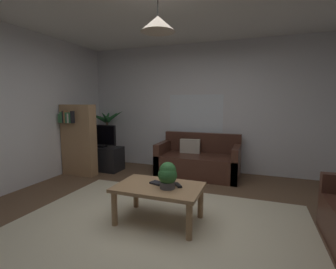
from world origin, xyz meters
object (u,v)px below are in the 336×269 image
(potted_plant_on_table, at_px, (168,175))
(tv_stand, at_px, (101,158))
(potted_palm_corner, at_px, (107,139))
(bookshelf_corner, at_px, (78,139))
(remote_on_table_0, at_px, (178,185))
(coffee_table, at_px, (159,191))
(tv, at_px, (100,136))
(book_on_table_0, at_px, (157,183))
(couch_under_window, at_px, (198,162))
(pendant_lamp, at_px, (158,24))

(potted_plant_on_table, bearing_deg, tv_stand, 140.84)
(potted_palm_corner, xyz_separation_m, bookshelf_corner, (-0.01, -0.98, 0.12))
(remote_on_table_0, xyz_separation_m, potted_palm_corner, (-2.45, 2.17, 0.13))
(coffee_table, distance_m, tv, 2.69)
(potted_plant_on_table, distance_m, tv_stand, 2.83)
(book_on_table_0, height_order, bookshelf_corner, bookshelf_corner)
(couch_under_window, bearing_deg, tv, -171.48)
(coffee_table, relative_size, remote_on_table_0, 6.41)
(couch_under_window, distance_m, book_on_table_0, 1.97)
(potted_plant_on_table, height_order, potted_palm_corner, potted_palm_corner)
(couch_under_window, height_order, bookshelf_corner, bookshelf_corner)
(remote_on_table_0, distance_m, pendant_lamp, 1.85)
(book_on_table_0, relative_size, potted_palm_corner, 0.12)
(couch_under_window, distance_m, tv, 2.13)
(remote_on_table_0, xyz_separation_m, tv_stand, (-2.27, 1.66, -0.21))
(pendant_lamp, bearing_deg, potted_palm_corner, 134.78)
(tv, height_order, bookshelf_corner, bookshelf_corner)
(potted_plant_on_table, bearing_deg, coffee_table, 162.45)
(coffee_table, xyz_separation_m, remote_on_table_0, (0.22, 0.07, 0.08))
(book_on_table_0, height_order, tv_stand, tv_stand)
(potted_plant_on_table, relative_size, bookshelf_corner, 0.22)
(remote_on_table_0, distance_m, potted_plant_on_table, 0.21)
(potted_palm_corner, bearing_deg, potted_plant_on_table, -44.12)
(book_on_table_0, xyz_separation_m, bookshelf_corner, (-2.18, 1.21, 0.26))
(coffee_table, xyz_separation_m, potted_palm_corner, (-2.23, 2.24, 0.22))
(book_on_table_0, xyz_separation_m, tv_stand, (-2.00, 1.68, -0.21))
(remote_on_table_0, relative_size, potted_palm_corner, 0.12)
(tv, distance_m, potted_palm_corner, 0.58)
(potted_plant_on_table, relative_size, tv_stand, 0.34)
(tv, bearing_deg, potted_palm_corner, 108.62)
(couch_under_window, relative_size, coffee_table, 1.53)
(couch_under_window, xyz_separation_m, pendant_lamp, (-0.01, -2.02, 2.02))
(potted_plant_on_table, relative_size, potted_palm_corner, 0.24)
(potted_plant_on_table, relative_size, tv, 0.41)
(coffee_table, height_order, potted_palm_corner, potted_palm_corner)
(tv_stand, distance_m, pendant_lamp, 3.37)
(coffee_table, relative_size, book_on_table_0, 6.74)
(remote_on_table_0, bearing_deg, pendant_lamp, 160.16)
(tv, bearing_deg, coffee_table, -39.87)
(couch_under_window, xyz_separation_m, potted_plant_on_table, (0.12, -2.06, 0.34))
(tv_stand, height_order, pendant_lamp, pendant_lamp)
(book_on_table_0, bearing_deg, remote_on_table_0, 3.39)
(potted_plant_on_table, bearing_deg, remote_on_table_0, 50.00)
(coffee_table, bearing_deg, tv_stand, 139.78)
(couch_under_window, relative_size, remote_on_table_0, 9.81)
(couch_under_window, bearing_deg, book_on_table_0, -91.73)
(coffee_table, xyz_separation_m, book_on_table_0, (-0.05, 0.05, 0.08))
(couch_under_window, bearing_deg, bookshelf_corner, -161.31)
(couch_under_window, distance_m, remote_on_table_0, 1.97)
(couch_under_window, height_order, potted_palm_corner, potted_palm_corner)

